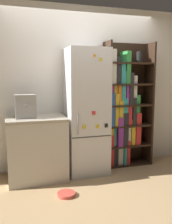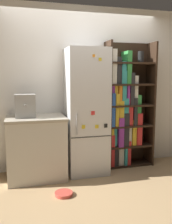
{
  "view_description": "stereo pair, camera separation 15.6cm",
  "coord_description": "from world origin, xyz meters",
  "views": [
    {
      "loc": [
        -1.12,
        -3.46,
        1.5
      ],
      "look_at": [
        -0.01,
        0.15,
        0.95
      ],
      "focal_mm": 40.0,
      "sensor_mm": 36.0,
      "label": 1
    },
    {
      "loc": [
        -0.98,
        -3.5,
        1.5
      ],
      "look_at": [
        -0.01,
        0.15,
        0.95
      ],
      "focal_mm": 40.0,
      "sensor_mm": 36.0,
      "label": 2
    }
  ],
  "objects": [
    {
      "name": "pet_bowl",
      "position": [
        -0.49,
        -0.55,
        0.02
      ],
      "size": [
        0.23,
        0.23,
        0.04
      ],
      "color": "#D84C3F",
      "rests_on": "ground_plane"
    },
    {
      "name": "bookshelf",
      "position": [
        0.69,
        0.3,
        0.94
      ],
      "size": [
        0.79,
        0.34,
        2.04
      ],
      "color": "black",
      "rests_on": "ground_plane"
    },
    {
      "name": "espresso_machine",
      "position": [
        -0.91,
        0.13,
        1.08
      ],
      "size": [
        0.28,
        0.32,
        0.33
      ],
      "color": "#A5A39E",
      "rests_on": "kitchen_counter"
    },
    {
      "name": "kitchen_counter",
      "position": [
        -0.77,
        0.13,
        0.46
      ],
      "size": [
        0.84,
        0.66,
        0.92
      ],
      "color": "beige",
      "rests_on": "ground_plane"
    },
    {
      "name": "ground_plane",
      "position": [
        0.0,
        0.0,
        0.0
      ],
      "size": [
        16.0,
        16.0,
        0.0
      ],
      "primitive_type": "plane",
      "color": "tan"
    },
    {
      "name": "wall_back",
      "position": [
        0.0,
        0.47,
        1.3
      ],
      "size": [
        8.0,
        0.05,
        2.6
      ],
      "color": "white",
      "rests_on": "ground_plane"
    },
    {
      "name": "refrigerator",
      "position": [
        -0.0,
        0.16,
        0.95
      ],
      "size": [
        0.61,
        0.6,
        1.91
      ],
      "color": "silver",
      "rests_on": "ground_plane"
    }
  ]
}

